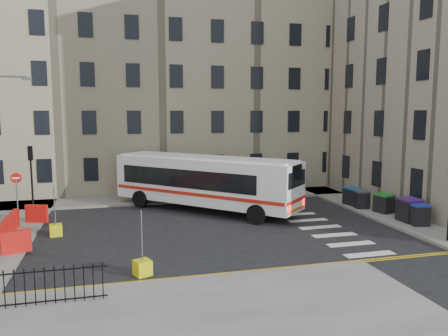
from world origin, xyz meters
name	(u,v)px	position (x,y,z in m)	size (l,w,h in m)	color
ground	(245,226)	(0.00, 0.00, 0.00)	(120.00, 120.00, 0.00)	black
pavement_north	(129,201)	(-6.00, 8.60, 0.07)	(36.00, 3.20, 0.15)	slate
pavement_east	(351,203)	(9.00, 4.00, 0.07)	(2.40, 26.00, 0.15)	slate
pavement_sw	(120,324)	(-7.00, -10.00, 0.07)	(20.00, 6.00, 0.15)	slate
terrace_north	(111,85)	(-7.00, 15.50, 8.62)	(38.30, 10.80, 17.20)	tan
traffic_light_nw	(31,168)	(-12.00, 6.50, 2.87)	(0.28, 0.22, 4.10)	black
no_entry_north	(17,186)	(-12.50, 4.50, 2.08)	(0.60, 0.08, 3.00)	#595B5E
roadworks_barriers	(16,227)	(-11.84, 0.50, 0.65)	(1.66, 6.26, 1.00)	red
bus	(205,180)	(-1.35, 4.48, 1.98)	(10.85, 10.93, 3.42)	white
wheelie_bin_a	(418,214)	(9.23, -2.55, 0.75)	(1.10, 1.22, 1.18)	black
wheelie_bin_b	(409,210)	(9.23, -1.79, 0.83)	(1.08, 1.24, 1.34)	black
wheelie_bin_c	(384,203)	(9.19, 0.54, 0.73)	(1.14, 1.24, 1.16)	black
wheelie_bin_d	(361,199)	(8.56, 2.13, 0.72)	(1.05, 1.16, 1.14)	black
wheelie_bin_e	(352,196)	(8.54, 3.15, 0.73)	(1.11, 1.21, 1.15)	black
bollard_yellow	(56,230)	(-10.00, 0.67, 0.30)	(0.60, 0.60, 0.60)	#CDD30B
bollard_chevron	(143,268)	(-6.05, -6.00, 0.30)	(0.60, 0.60, 0.60)	yellow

